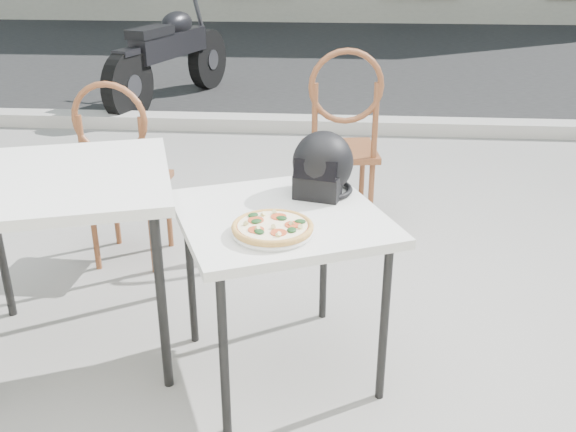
# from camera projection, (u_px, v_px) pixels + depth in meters

# --- Properties ---
(ground) EXTENTS (80.00, 80.00, 0.00)m
(ground) POSITION_uv_depth(u_px,v_px,m) (304.00, 297.00, 3.20)
(ground) COLOR gray
(ground) RESTS_ON ground
(street_asphalt) EXTENTS (30.00, 8.00, 0.00)m
(street_asphalt) POSITION_uv_depth(u_px,v_px,m) (330.00, 56.00, 9.59)
(street_asphalt) COLOR black
(street_asphalt) RESTS_ON ground
(curb) EXTENTS (30.00, 0.25, 0.12)m
(curb) POSITION_uv_depth(u_px,v_px,m) (322.00, 124.00, 5.92)
(curb) COLOR #A6A29B
(curb) RESTS_ON ground
(cafe_table_main) EXTENTS (0.97, 0.97, 0.70)m
(cafe_table_main) POSITION_uv_depth(u_px,v_px,m) (280.00, 228.00, 2.43)
(cafe_table_main) COLOR silver
(cafe_table_main) RESTS_ON ground
(plate) EXTENTS (0.34, 0.34, 0.02)m
(plate) POSITION_uv_depth(u_px,v_px,m) (273.00, 232.00, 2.23)
(plate) COLOR silver
(plate) RESTS_ON cafe_table_main
(pizza) EXTENTS (0.32, 0.32, 0.04)m
(pizza) POSITION_uv_depth(u_px,v_px,m) (273.00, 227.00, 2.22)
(pizza) COLOR tan
(pizza) RESTS_ON plate
(helmet) EXTENTS (0.30, 0.31, 0.25)m
(helmet) POSITION_uv_depth(u_px,v_px,m) (322.00, 166.00, 2.56)
(helmet) COLOR black
(helmet) RESTS_ON cafe_table_main
(cafe_chair_main) EXTENTS (0.48, 0.48, 1.11)m
(cafe_chair_main) POSITION_uv_depth(u_px,v_px,m) (342.00, 132.00, 3.70)
(cafe_chair_main) COLOR brown
(cafe_chair_main) RESTS_ON ground
(cafe_table_side) EXTENTS (1.06, 1.06, 0.80)m
(cafe_table_side) POSITION_uv_depth(u_px,v_px,m) (61.00, 192.00, 2.53)
(cafe_table_side) COLOR silver
(cafe_table_side) RESTS_ON ground
(cafe_chair_side) EXTENTS (0.40, 0.40, 1.03)m
(cafe_chair_side) POSITION_uv_depth(u_px,v_px,m) (122.00, 165.00, 3.32)
(cafe_chair_side) COLOR brown
(cafe_chair_side) RESTS_ON ground
(motorcycle) EXTENTS (0.86, 2.17, 1.12)m
(motorcycle) POSITION_uv_depth(u_px,v_px,m) (171.00, 56.00, 6.75)
(motorcycle) COLOR black
(motorcycle) RESTS_ON street_asphalt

